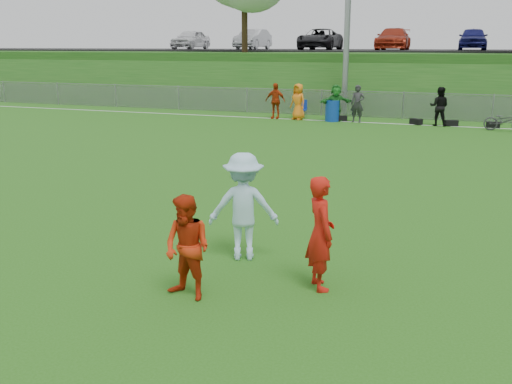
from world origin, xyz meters
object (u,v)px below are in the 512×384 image
at_px(player_red_center, 187,248).
at_px(recycling_bin, 332,111).
at_px(player_blue, 243,207).
at_px(bicycle, 505,121).
at_px(player_red_left, 321,233).

height_order(player_red_center, recycling_bin, player_red_center).
bearing_deg(player_red_center, player_blue, 98.15).
height_order(player_blue, bicycle, player_blue).
relative_size(player_red_left, player_red_center, 1.13).
relative_size(player_red_left, bicycle, 1.02).
bearing_deg(bicycle, recycling_bin, 97.47).
relative_size(recycling_bin, bicycle, 0.58).
height_order(player_blue, recycling_bin, player_blue).
relative_size(player_red_left, recycling_bin, 1.74).
bearing_deg(player_red_left, player_blue, 31.57).
bearing_deg(bicycle, player_red_left, -178.12).
distance_m(player_red_center, bicycle, 19.47).
xyz_separation_m(recycling_bin, bicycle, (7.37, -0.74, -0.05)).
relative_size(player_red_left, player_blue, 0.94).
distance_m(player_red_center, player_blue, 1.73).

